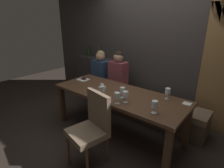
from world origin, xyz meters
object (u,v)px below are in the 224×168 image
object	(u,v)px
chair_near_side	(92,125)
wine_glass_near_right	(122,91)
dining_table	(117,97)
wine_glass_far_left	(155,105)
wine_bottle_pale_label	(99,53)
wine_glass_far_right	(168,91)
espresso_cup	(102,86)
banquette_bench	(139,106)
wine_glass_center_back	(117,96)
diner_bearded	(118,72)
wine_glass_end_left	(102,90)
fork_on_table	(80,78)
wine_glass_center_front	(125,95)
wine_bottle_dark_red	(88,52)
dessert_plate	(84,79)
diner_redhead	(101,69)

from	to	relation	value
chair_near_side	wine_glass_near_right	world-z (taller)	chair_near_side
dining_table	wine_glass_far_left	bearing A→B (deg)	-17.54
wine_bottle_pale_label	wine_glass_far_right	distance (m)	2.27
wine_glass_near_right	espresso_cup	world-z (taller)	wine_glass_near_right
banquette_bench	wine_glass_center_back	distance (m)	1.23
dining_table	diner_bearded	distance (m)	0.91
wine_glass_end_left	banquette_bench	bearing A→B (deg)	85.53
wine_glass_far_left	espresso_cup	bearing A→B (deg)	167.23
espresso_cup	wine_bottle_pale_label	bearing A→B (deg)	135.11
wine_bottle_pale_label	fork_on_table	bearing A→B (deg)	-69.43
banquette_bench	wine_glass_end_left	size ratio (longest dim) A/B	15.24
diner_bearded	wine_bottle_pale_label	distance (m)	0.97
banquette_bench	chair_near_side	world-z (taller)	chair_near_side
wine_glass_far_left	wine_glass_center_front	bearing A→B (deg)	177.06
banquette_bench	diner_bearded	size ratio (longest dim) A/B	3.09
banquette_bench	wine_glass_near_right	xyz separation A→B (m)	(0.18, -0.82, 0.62)
wine_glass_center_front	espresso_cup	xyz separation A→B (m)	(-0.65, 0.23, -0.09)
chair_near_side	wine_bottle_dark_red	xyz separation A→B (m)	(-1.91, 1.77, 0.51)
wine_glass_center_back	dessert_plate	world-z (taller)	wine_glass_center_back
banquette_bench	wine_glass_center_back	bearing A→B (deg)	-76.50
wine_glass_center_back	wine_glass_near_right	size ratio (longest dim) A/B	1.00
banquette_bench	chair_near_side	xyz separation A→B (m)	(0.15, -1.42, 0.33)
diner_redhead	wine_glass_near_right	size ratio (longest dim) A/B	4.72
chair_near_side	fork_on_table	distance (m)	1.47
banquette_bench	wine_glass_far_right	bearing A→B (deg)	-31.03
banquette_bench	wine_bottle_pale_label	distance (m)	1.67
chair_near_side	wine_glass_center_front	distance (m)	0.61
dining_table	wine_glass_end_left	distance (m)	0.35
wine_glass_far_left	chair_near_side	bearing A→B (deg)	-142.10
espresso_cup	dessert_plate	world-z (taller)	espresso_cup
espresso_cup	fork_on_table	world-z (taller)	espresso_cup
wine_glass_end_left	fork_on_table	size ratio (longest dim) A/B	0.96
diner_bearded	wine_glass_center_back	world-z (taller)	diner_bearded
wine_glass_end_left	dessert_plate	xyz separation A→B (m)	(-0.82, 0.36, -0.10)
wine_bottle_pale_label	diner_bearded	bearing A→B (deg)	-22.41
diner_bearded	wine_glass_end_left	bearing A→B (deg)	-64.94
wine_glass_center_back	espresso_cup	world-z (taller)	wine_glass_center_back
wine_glass_center_front	fork_on_table	size ratio (longest dim) A/B	0.96
espresso_cup	banquette_bench	bearing A→B (deg)	63.90
dining_table	wine_glass_center_back	xyz separation A→B (m)	(0.25, -0.32, 0.20)
wine_bottle_pale_label	wine_glass_center_front	distance (m)	2.15
diner_redhead	diner_bearded	world-z (taller)	diner_bearded
wine_bottle_pale_label	wine_glass_far_left	world-z (taller)	wine_bottle_pale_label
dining_table	wine_bottle_dark_red	distance (m)	2.10
espresso_cup	diner_bearded	bearing A→B (deg)	105.65
wine_bottle_pale_label	espresso_cup	xyz separation A→B (m)	(1.06, -1.06, -0.30)
wine_glass_center_back	wine_glass_far_right	bearing A→B (deg)	51.93
chair_near_side	wine_glass_end_left	world-z (taller)	chair_near_side
chair_near_side	wine_glass_center_front	bearing A→B (deg)	72.22
chair_near_side	wine_glass_center_front	world-z (taller)	chair_near_side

